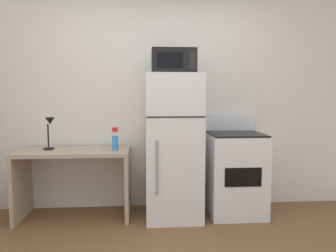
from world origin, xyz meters
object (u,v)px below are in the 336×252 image
object	(u,v)px
desk_lamp	(50,128)
oven_range	(235,173)
desk	(75,170)
spray_bottle	(115,141)
refrigerator	(173,146)
microwave	(173,62)

from	to	relation	value
desk_lamp	oven_range	size ratio (longest dim) A/B	0.32
desk	spray_bottle	distance (m)	0.56
refrigerator	microwave	xyz separation A→B (m)	(0.00, -0.02, 0.91)
desk	desk_lamp	xyz separation A→B (m)	(-0.26, 0.02, 0.46)
oven_range	spray_bottle	bearing A→B (deg)	-177.10
desk	desk_lamp	distance (m)	0.53
desk_lamp	refrigerator	world-z (taller)	refrigerator
microwave	refrigerator	bearing A→B (deg)	90.31
spray_bottle	desk	bearing A→B (deg)	169.64
desk	spray_bottle	world-z (taller)	spray_bottle
desk	oven_range	world-z (taller)	oven_range
oven_range	desk	bearing A→B (deg)	179.51
desk_lamp	refrigerator	size ratio (longest dim) A/B	0.23
desk	refrigerator	bearing A→B (deg)	-2.29
refrigerator	oven_range	bearing A→B (deg)	2.27
microwave	spray_bottle	bearing A→B (deg)	-178.32
desk_lamp	refrigerator	distance (m)	1.35
spray_bottle	oven_range	size ratio (longest dim) A/B	0.23
microwave	oven_range	world-z (taller)	microwave
desk	oven_range	xyz separation A→B (m)	(1.78, -0.02, -0.06)
desk_lamp	oven_range	xyz separation A→B (m)	(2.04, -0.03, -0.52)
refrigerator	microwave	size ratio (longest dim) A/B	3.40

